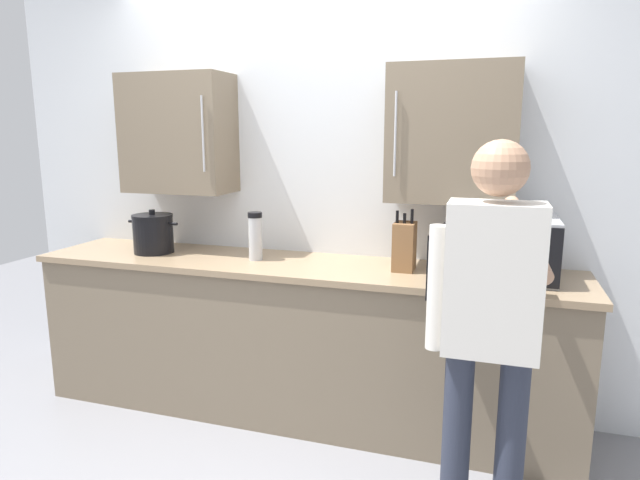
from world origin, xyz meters
TOP-DOWN VIEW (x-y plane):
  - back_wall_tiled at (-0.00, 1.16)m, footprint 4.08×0.44m
  - counter_unit at (0.00, 0.85)m, footprint 3.09×0.61m
  - microwave_oven at (1.06, 0.88)m, footprint 0.57×0.78m
  - thermos_flask at (-0.25, 0.85)m, footprint 0.08×0.08m
  - stock_pot at (-0.93, 0.84)m, footprint 0.34×0.24m
  - knife_block at (0.60, 0.87)m, footprint 0.11×0.15m
  - person_figure at (1.04, 0.07)m, footprint 0.44×0.62m

SIDE VIEW (x-z plane):
  - counter_unit at x=0.00m, z-range 0.00..0.91m
  - person_figure at x=1.04m, z-range 0.16..1.76m
  - stock_pot at x=-0.93m, z-range 0.89..1.16m
  - knife_block at x=0.60m, z-range 0.87..1.20m
  - thermos_flask at x=-0.25m, z-range 0.91..1.19m
  - microwave_oven at x=1.06m, z-range 0.91..1.22m
  - back_wall_tiled at x=0.00m, z-range 0.05..2.78m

